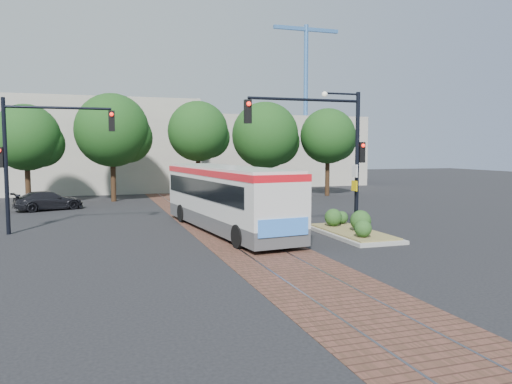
% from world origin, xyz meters
% --- Properties ---
extents(ground, '(120.00, 120.00, 0.00)m').
position_xyz_m(ground, '(0.00, 0.00, 0.00)').
color(ground, black).
rests_on(ground, ground).
extents(trackbed, '(3.60, 40.00, 0.02)m').
position_xyz_m(trackbed, '(0.00, 4.00, 0.01)').
color(trackbed, brown).
rests_on(trackbed, ground).
extents(tree_row, '(26.40, 5.60, 7.67)m').
position_xyz_m(tree_row, '(1.21, 16.42, 4.85)').
color(tree_row, '#382314').
rests_on(tree_row, ground).
extents(warehouses, '(40.00, 13.00, 8.00)m').
position_xyz_m(warehouses, '(-0.53, 28.75, 3.81)').
color(warehouses, '#ADA899').
rests_on(warehouses, ground).
extents(crane, '(8.00, 0.50, 18.00)m').
position_xyz_m(crane, '(18.00, 34.00, 10.88)').
color(crane, '#3F72B2').
rests_on(crane, ground).
extents(city_bus, '(3.63, 11.26, 2.96)m').
position_xyz_m(city_bus, '(-0.10, 1.89, 1.65)').
color(city_bus, '#424245').
rests_on(city_bus, ground).
extents(traffic_island, '(2.20, 5.20, 1.13)m').
position_xyz_m(traffic_island, '(4.82, -0.90, 0.33)').
color(traffic_island, gray).
rests_on(traffic_island, ground).
extents(signal_pole_main, '(5.49, 0.46, 6.00)m').
position_xyz_m(signal_pole_main, '(3.86, -0.81, 4.16)').
color(signal_pole_main, black).
rests_on(signal_pole_main, ground).
extents(signal_pole_left, '(4.99, 0.34, 6.00)m').
position_xyz_m(signal_pole_left, '(-8.37, 4.00, 3.86)').
color(signal_pole_left, black).
rests_on(signal_pole_left, ground).
extents(parked_car, '(4.38, 2.97, 1.18)m').
position_xyz_m(parked_car, '(-8.52, 12.83, 0.59)').
color(parked_car, black).
rests_on(parked_car, ground).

